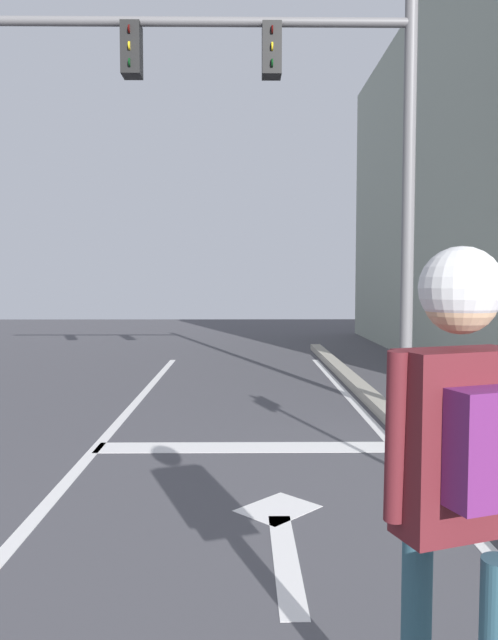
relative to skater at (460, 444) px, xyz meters
The scene contains 5 objects.
stop_bar 4.56m from the skater, 97.78° to the left, with size 3.30×0.40×0.01m, color silver.
lane_arrow_stem 2.21m from the skater, 103.51° to the left, with size 0.16×1.40×0.01m, color silver.
lane_arrow_head 2.94m from the skater, 99.25° to the left, with size 0.56×0.44×0.01m, color silver.
skater is the anchor object (origin of this frame).
traffic_signal_mast 6.40m from the skater, 90.16° to the left, with size 5.34×0.34×5.30m.
Camera 1 is at (1.18, 2.72, 1.76)m, focal length 33.89 mm.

